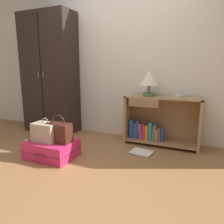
% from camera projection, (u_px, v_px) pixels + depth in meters
% --- Properties ---
extents(ground_plane, '(9.00, 9.00, 0.00)m').
position_uv_depth(ground_plane, '(78.00, 171.00, 2.40)').
color(ground_plane, olive).
extents(back_wall, '(6.40, 0.10, 2.60)m').
position_uv_depth(back_wall, '(125.00, 59.00, 3.48)').
color(back_wall, silver).
rests_on(back_wall, ground_plane).
extents(wardrobe, '(0.97, 0.47, 2.09)m').
position_uv_depth(wardrobe, '(50.00, 74.00, 3.78)').
color(wardrobe, black).
rests_on(wardrobe, ground_plane).
extents(bookshelf, '(1.11, 0.38, 0.74)m').
position_uv_depth(bookshelf, '(159.00, 122.00, 3.19)').
color(bookshelf, '#A37A51').
rests_on(bookshelf, ground_plane).
extents(table_lamp, '(0.29, 0.29, 0.38)m').
position_uv_depth(table_lamp, '(149.00, 79.00, 3.10)').
color(table_lamp, '#4C7542').
rests_on(table_lamp, bookshelf).
extents(bowl, '(0.13, 0.13, 0.04)m').
position_uv_depth(bowl, '(178.00, 96.00, 2.99)').
color(bowl, silver).
rests_on(bowl, bookshelf).
extents(suitcase_large, '(0.62, 0.48, 0.22)m').
position_uv_depth(suitcase_large, '(52.00, 149.00, 2.76)').
color(suitcase_large, '#DB2860').
rests_on(suitcase_large, ground_plane).
extents(train_case, '(0.32, 0.21, 0.31)m').
position_uv_depth(train_case, '(46.00, 132.00, 2.70)').
color(train_case, '#B7A88E').
rests_on(train_case, suitcase_large).
extents(handbag, '(0.32, 0.16, 0.36)m').
position_uv_depth(handbag, '(59.00, 132.00, 2.67)').
color(handbag, '#472319').
rests_on(handbag, suitcase_large).
extents(bottle, '(0.08, 0.08, 0.17)m').
position_uv_depth(bottle, '(27.00, 146.00, 2.95)').
color(bottle, white).
rests_on(bottle, ground_plane).
extents(open_book_on_floor, '(0.33, 0.28, 0.02)m').
position_uv_depth(open_book_on_floor, '(142.00, 152.00, 2.91)').
color(open_book_on_floor, white).
rests_on(open_book_on_floor, ground_plane).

